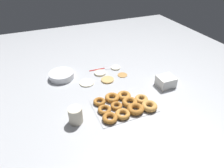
{
  "coord_description": "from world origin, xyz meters",
  "views": [
    {
      "loc": [
        -0.5,
        -1.27,
        0.92
      ],
      "look_at": [
        -0.01,
        -0.1,
        0.04
      ],
      "focal_mm": 32.0,
      "sensor_mm": 36.0,
      "label": 1
    }
  ],
  "objects_px": {
    "pancake_0": "(87,83)",
    "pancake_2": "(107,80)",
    "pancake_1": "(100,73)",
    "pancake_3": "(116,68)",
    "batter_bowl": "(62,75)",
    "pancake_4": "(122,75)",
    "donut_tray": "(125,105)",
    "container_stack": "(166,81)",
    "paper_cup": "(76,115)",
    "spatula": "(108,68)"
  },
  "relations": [
    {
      "from": "pancake_2",
      "to": "container_stack",
      "type": "bearing_deg",
      "value": -31.83
    },
    {
      "from": "pancake_1",
      "to": "pancake_4",
      "type": "bearing_deg",
      "value": -30.04
    },
    {
      "from": "pancake_1",
      "to": "paper_cup",
      "type": "xyz_separation_m",
      "value": [
        -0.33,
        -0.49,
        0.05
      ]
    },
    {
      "from": "pancake_3",
      "to": "pancake_4",
      "type": "height_order",
      "value": "pancake_3"
    },
    {
      "from": "donut_tray",
      "to": "batter_bowl",
      "type": "height_order",
      "value": "batter_bowl"
    },
    {
      "from": "container_stack",
      "to": "batter_bowl",
      "type": "bearing_deg",
      "value": 149.72
    },
    {
      "from": "batter_bowl",
      "to": "container_stack",
      "type": "height_order",
      "value": "container_stack"
    },
    {
      "from": "pancake_1",
      "to": "donut_tray",
      "type": "xyz_separation_m",
      "value": [
        0.01,
        -0.48,
        0.01
      ]
    },
    {
      "from": "pancake_3",
      "to": "container_stack",
      "type": "xyz_separation_m",
      "value": [
        0.25,
        -0.41,
        0.03
      ]
    },
    {
      "from": "pancake_1",
      "to": "pancake_2",
      "type": "xyz_separation_m",
      "value": [
        0.02,
        -0.12,
        -0.0
      ]
    },
    {
      "from": "pancake_0",
      "to": "pancake_2",
      "type": "xyz_separation_m",
      "value": [
        0.17,
        -0.03,
        0.0
      ]
    },
    {
      "from": "pancake_0",
      "to": "spatula",
      "type": "relative_size",
      "value": 0.45
    },
    {
      "from": "donut_tray",
      "to": "container_stack",
      "type": "relative_size",
      "value": 3.16
    },
    {
      "from": "batter_bowl",
      "to": "pancake_0",
      "type": "bearing_deg",
      "value": -42.63
    },
    {
      "from": "container_stack",
      "to": "paper_cup",
      "type": "distance_m",
      "value": 0.76
    },
    {
      "from": "pancake_4",
      "to": "container_stack",
      "type": "relative_size",
      "value": 0.64
    },
    {
      "from": "pancake_3",
      "to": "spatula",
      "type": "bearing_deg",
      "value": 151.35
    },
    {
      "from": "pancake_2",
      "to": "spatula",
      "type": "xyz_separation_m",
      "value": [
        0.08,
        0.19,
        -0.0
      ]
    },
    {
      "from": "pancake_1",
      "to": "donut_tray",
      "type": "relative_size",
      "value": 0.24
    },
    {
      "from": "pancake_1",
      "to": "batter_bowl",
      "type": "height_order",
      "value": "batter_bowl"
    },
    {
      "from": "pancake_1",
      "to": "container_stack",
      "type": "height_order",
      "value": "container_stack"
    },
    {
      "from": "pancake_3",
      "to": "pancake_4",
      "type": "xyz_separation_m",
      "value": [
        0.01,
        -0.13,
        -0.0
      ]
    },
    {
      "from": "pancake_2",
      "to": "pancake_4",
      "type": "distance_m",
      "value": 0.15
    },
    {
      "from": "pancake_0",
      "to": "pancake_2",
      "type": "distance_m",
      "value": 0.17
    },
    {
      "from": "donut_tray",
      "to": "pancake_4",
      "type": "bearing_deg",
      "value": 67.25
    },
    {
      "from": "batter_bowl",
      "to": "pancake_1",
      "type": "bearing_deg",
      "value": -10.56
    },
    {
      "from": "pancake_2",
      "to": "donut_tray",
      "type": "relative_size",
      "value": 0.26
    },
    {
      "from": "pancake_0",
      "to": "pancake_2",
      "type": "relative_size",
      "value": 1.12
    },
    {
      "from": "spatula",
      "to": "pancake_3",
      "type": "bearing_deg",
      "value": -25.93
    },
    {
      "from": "pancake_2",
      "to": "pancake_4",
      "type": "xyz_separation_m",
      "value": [
        0.15,
        0.03,
        -0.0
      ]
    },
    {
      "from": "pancake_3",
      "to": "pancake_2",
      "type": "bearing_deg",
      "value": -132.28
    },
    {
      "from": "pancake_0",
      "to": "batter_bowl",
      "type": "relative_size",
      "value": 0.58
    },
    {
      "from": "container_stack",
      "to": "donut_tray",
      "type": "bearing_deg",
      "value": -165.01
    },
    {
      "from": "pancake_1",
      "to": "pancake_2",
      "type": "height_order",
      "value": "pancake_1"
    },
    {
      "from": "pancake_3",
      "to": "spatula",
      "type": "distance_m",
      "value": 0.07
    },
    {
      "from": "pancake_3",
      "to": "pancake_1",
      "type": "bearing_deg",
      "value": -168.05
    },
    {
      "from": "container_stack",
      "to": "pancake_1",
      "type": "bearing_deg",
      "value": 138.38
    },
    {
      "from": "pancake_2",
      "to": "batter_bowl",
      "type": "xyz_separation_m",
      "value": [
        -0.34,
        0.18,
        0.02
      ]
    },
    {
      "from": "container_stack",
      "to": "paper_cup",
      "type": "relative_size",
      "value": 1.2
    },
    {
      "from": "pancake_3",
      "to": "batter_bowl",
      "type": "relative_size",
      "value": 0.42
    },
    {
      "from": "pancake_2",
      "to": "donut_tray",
      "type": "distance_m",
      "value": 0.36
    },
    {
      "from": "pancake_3",
      "to": "batter_bowl",
      "type": "height_order",
      "value": "batter_bowl"
    },
    {
      "from": "spatula",
      "to": "pancake_1",
      "type": "bearing_deg",
      "value": -141.73
    },
    {
      "from": "pancake_0",
      "to": "pancake_3",
      "type": "height_order",
      "value": "pancake_3"
    },
    {
      "from": "pancake_0",
      "to": "container_stack",
      "type": "xyz_separation_m",
      "value": [
        0.57,
        -0.27,
        0.04
      ]
    },
    {
      "from": "pancake_0",
      "to": "pancake_1",
      "type": "relative_size",
      "value": 1.2
    },
    {
      "from": "pancake_4",
      "to": "pancake_1",
      "type": "bearing_deg",
      "value": 149.96
    },
    {
      "from": "pancake_1",
      "to": "paper_cup",
      "type": "relative_size",
      "value": 0.9
    },
    {
      "from": "pancake_1",
      "to": "donut_tray",
      "type": "height_order",
      "value": "donut_tray"
    },
    {
      "from": "pancake_2",
      "to": "paper_cup",
      "type": "bearing_deg",
      "value": -134.3
    }
  ]
}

